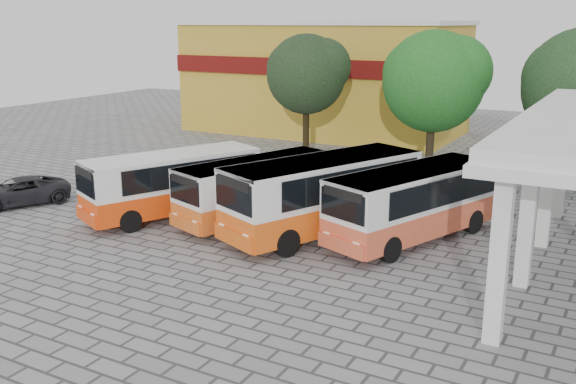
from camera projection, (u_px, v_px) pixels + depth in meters
The scene contains 9 objects.
ground at pixel (282, 260), 22.85m from camera, with size 90.00×90.00×0.00m, color gray.
shophouse_block at pixel (325, 77), 48.89m from camera, with size 20.40×10.40×8.30m.
bus_far_left at pixel (172, 180), 27.70m from camera, with size 5.27×8.21×2.76m.
bus_centre_left at pixel (258, 186), 27.06m from camera, with size 4.44×7.78×2.63m.
bus_centre_right at pixel (324, 191), 25.26m from camera, with size 5.71×9.10×3.06m.
bus_far_right at pixel (414, 200), 24.60m from camera, with size 4.96×8.33×2.81m.
tree_left at pixel (307, 72), 38.56m from camera, with size 5.05×4.81×7.58m.
tree_middle at pixel (435, 78), 34.49m from camera, with size 5.77×5.49×7.87m.
parked_car at pixel (18, 192), 29.67m from camera, with size 2.08×4.51×1.25m, color black.
Camera 1 is at (10.62, -18.64, 8.24)m, focal length 40.00 mm.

